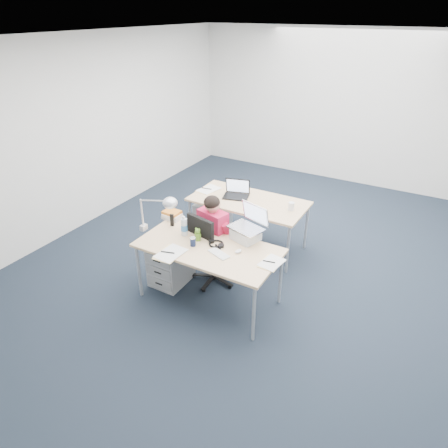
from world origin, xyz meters
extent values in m
plane|color=black|center=(0.00, 0.00, 0.00)|extent=(7.00, 7.00, 0.00)
cube|color=silver|center=(0.00, 3.50, 1.40)|extent=(6.00, 0.02, 2.80)
cube|color=silver|center=(0.00, -3.50, 1.40)|extent=(6.00, 0.02, 2.80)
cube|color=silver|center=(-3.00, 0.00, 1.40)|extent=(0.02, 7.00, 2.80)
cube|color=white|center=(0.00, 0.00, 2.80)|extent=(6.00, 7.00, 0.01)
cube|color=tan|center=(-0.26, -1.03, 0.71)|extent=(1.60, 0.80, 0.03)
cylinder|color=#B7BABC|center=(-1.01, -1.38, 0.35)|extent=(0.04, 0.04, 0.70)
cylinder|color=#B7BABC|center=(0.49, -1.38, 0.35)|extent=(0.04, 0.04, 0.70)
cylinder|color=#B7BABC|center=(-1.01, -0.68, 0.35)|extent=(0.04, 0.04, 0.70)
cylinder|color=#B7BABC|center=(0.49, -0.68, 0.35)|extent=(0.04, 0.04, 0.70)
cube|color=tan|center=(-0.42, 0.28, 0.71)|extent=(1.60, 0.80, 0.03)
cylinder|color=#B7BABC|center=(-1.17, -0.07, 0.35)|extent=(0.04, 0.04, 0.70)
cylinder|color=#B7BABC|center=(0.33, -0.07, 0.35)|extent=(0.04, 0.04, 0.70)
cylinder|color=#B7BABC|center=(-1.17, 0.63, 0.35)|extent=(0.04, 0.04, 0.70)
cylinder|color=#B7BABC|center=(0.33, 0.63, 0.35)|extent=(0.04, 0.04, 0.70)
cylinder|color=black|center=(-0.42, -0.66, 0.23)|extent=(0.04, 0.04, 0.38)
cube|color=black|center=(-0.42, -0.66, 0.43)|extent=(0.49, 0.49, 0.07)
cube|color=black|center=(-0.47, -0.86, 0.73)|extent=(0.40, 0.13, 0.47)
cube|color=#BD1B41|center=(-0.43, -0.65, 0.72)|extent=(0.39, 0.27, 0.49)
sphere|color=tan|center=(-0.43, -0.65, 1.06)|extent=(0.19, 0.19, 0.19)
cube|color=#A9ABAE|center=(-0.86, -0.96, 0.28)|extent=(0.40, 0.50, 0.55)
cube|color=#A9ABAE|center=(-1.02, 0.31, 0.28)|extent=(0.40, 0.50, 0.55)
cube|color=white|center=(-0.08, -1.10, 0.74)|extent=(0.28, 0.19, 0.01)
ellipsoid|color=white|center=(0.09, -0.97, 0.75)|extent=(0.07, 0.10, 0.03)
cylinder|color=#152042|center=(-0.42, -1.09, 0.78)|extent=(0.08, 0.08, 0.10)
cylinder|color=silver|center=(-0.64, -0.94, 0.85)|extent=(0.09, 0.09, 0.24)
cube|color=silver|center=(-1.01, -0.68, 0.78)|extent=(0.27, 0.25, 0.10)
cube|color=black|center=(-0.90, -0.83, 0.81)|extent=(0.05, 0.04, 0.16)
cube|color=#FFDE93|center=(-0.55, -1.36, 0.74)|extent=(0.24, 0.34, 0.01)
cube|color=#FFDE93|center=(0.48, -0.98, 0.73)|extent=(0.23, 0.30, 0.01)
cylinder|color=white|center=(0.21, 0.29, 0.79)|extent=(0.08, 0.08, 0.11)
cube|color=white|center=(-1.09, 0.31, 0.73)|extent=(0.28, 0.36, 0.01)
camera|label=1|loc=(1.77, -4.22, 3.08)|focal=32.00mm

